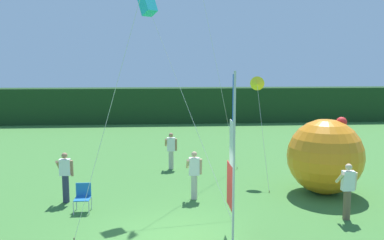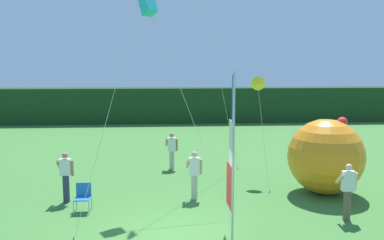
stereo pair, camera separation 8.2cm
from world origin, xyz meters
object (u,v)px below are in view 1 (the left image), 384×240
kite_yellow_delta_2 (257,84)px  person_far_left (171,150)px  person_far_right (348,190)px  kite_cyan_box_1 (148,6)px  person_mid_field (194,174)px  folding_chair (83,195)px  person_near_banner (65,176)px  banner_flag (232,161)px  inflatable_balloon (325,156)px

kite_yellow_delta_2 → person_far_left: bearing=154.9°
person_far_left → person_far_right: person_far_right is taller
person_far_right → kite_cyan_box_1: 8.88m
person_mid_field → folding_chair: (-3.66, -0.94, -0.39)m
person_far_right → folding_chair: person_far_right is taller
person_near_banner → kite_cyan_box_1: 6.49m
person_far_left → person_far_right: size_ratio=0.96×
folding_chair → person_far_left: bearing=60.6°
banner_flag → folding_chair: 5.31m
person_near_banner → kite_yellow_delta_2: size_ratio=0.41×
folding_chair → kite_cyan_box_1: (2.11, 1.77, 6.17)m
banner_flag → kite_yellow_delta_2: banner_flag is taller
person_far_right → person_mid_field: bearing=152.8°
person_near_banner → folding_chair: 1.25m
kite_cyan_box_1 → kite_yellow_delta_2: bearing=23.0°
person_near_banner → person_far_left: (3.70, 4.33, -0.04)m
person_near_banner → person_mid_field: 4.40m
kite_yellow_delta_2 → person_mid_field: bearing=-136.3°
person_far_right → folding_chair: 8.24m
inflatable_balloon → kite_yellow_delta_2: 3.99m
person_near_banner → person_far_right: bearing=-14.4°
folding_chair → kite_cyan_box_1: kite_cyan_box_1 is taller
person_far_left → person_mid_field: bearing=-80.8°
person_far_left → kite_yellow_delta_2: 4.89m
banner_flag → person_far_right: bearing=17.5°
person_mid_field → banner_flag: bearing=-78.4°
person_near_banner → banner_flag: bearing=-34.0°
banner_flag → person_near_banner: bearing=146.0°
person_near_banner → kite_cyan_box_1: (2.86, 0.85, 5.76)m
person_mid_field → inflatable_balloon: inflatable_balloon is taller
banner_flag → person_mid_field: (-0.71, 3.47, -1.26)m
folding_chair → person_mid_field: bearing=14.4°
banner_flag → kite_cyan_box_1: bearing=117.7°
person_near_banner → person_far_right: person_far_right is taller
person_near_banner → inflatable_balloon: inflatable_balloon is taller
banner_flag → person_far_left: size_ratio=2.72×
person_far_right → banner_flag: bearing=-162.5°
person_far_right → folding_chair: bearing=170.6°
inflatable_balloon → banner_flag: bearing=-137.3°
kite_cyan_box_1 → person_mid_field: bearing=-28.3°
person_far_right → kite_yellow_delta_2: size_ratio=0.41×
inflatable_balloon → folding_chair: size_ratio=3.15×
person_mid_field → person_far_right: (4.46, -2.29, 0.02)m
person_near_banner → kite_yellow_delta_2: 8.24m
person_mid_field → kite_yellow_delta_2: (2.80, 2.68, 2.98)m
person_near_banner → person_far_left: person_near_banner is taller
banner_flag → folding_chair: banner_flag is taller
person_mid_field → person_far_right: person_far_right is taller
person_mid_field → kite_cyan_box_1: kite_cyan_box_1 is taller
person_far_right → kite_yellow_delta_2: kite_yellow_delta_2 is taller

